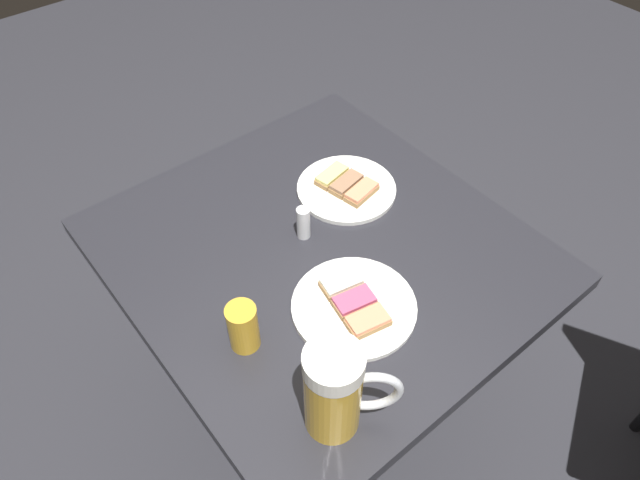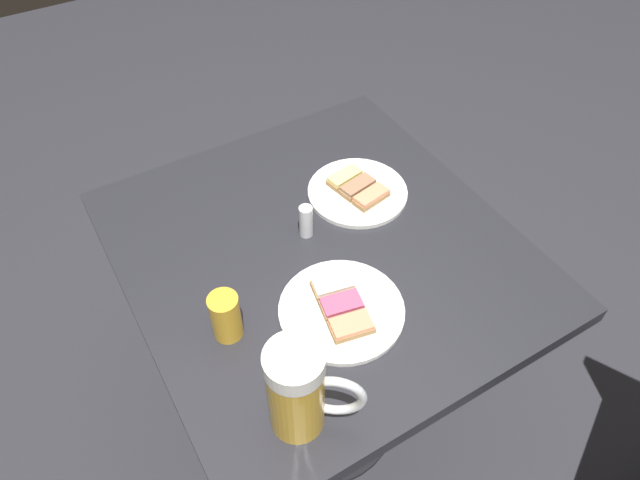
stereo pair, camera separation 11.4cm
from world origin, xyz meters
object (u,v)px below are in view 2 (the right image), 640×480
(plate_near, at_px, (358,191))
(beer_mug, at_px, (299,390))
(plate_far, at_px, (342,308))
(beer_glass_small, at_px, (226,316))
(salt_shaker, at_px, (306,221))

(plate_near, relative_size, beer_mug, 1.17)
(plate_far, relative_size, beer_glass_small, 2.39)
(beer_mug, bearing_deg, plate_far, -139.19)
(plate_far, distance_m, beer_glass_small, 0.21)
(plate_near, relative_size, beer_glass_small, 2.27)
(salt_shaker, bearing_deg, beer_glass_small, 30.24)
(plate_far, xyz_separation_m, beer_mug, (0.16, 0.14, 0.08))
(beer_mug, height_order, beer_glass_small, beer_mug)
(beer_mug, relative_size, salt_shaker, 2.54)
(plate_near, xyz_separation_m, plate_far, (0.20, 0.25, -0.00))
(plate_near, xyz_separation_m, salt_shaker, (0.16, 0.05, 0.03))
(plate_far, bearing_deg, salt_shaker, -101.50)
(beer_mug, bearing_deg, plate_near, -132.77)
(plate_near, height_order, beer_mug, beer_mug)
(plate_near, distance_m, plate_far, 0.32)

